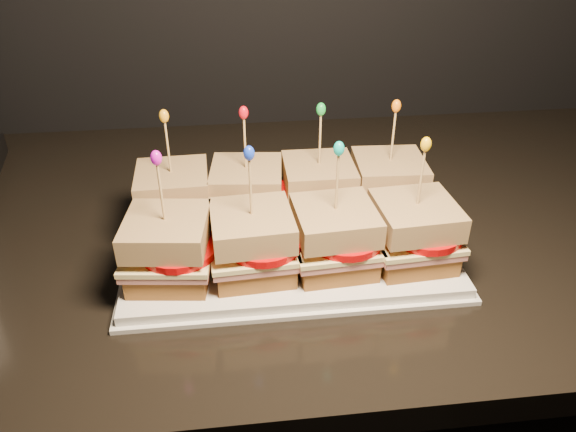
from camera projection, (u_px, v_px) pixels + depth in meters
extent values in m
cube|color=black|center=(201.00, 430.00, 1.04)|extent=(2.46, 0.67, 0.85)
cube|color=black|center=(175.00, 231.00, 0.80)|extent=(2.50, 0.71, 0.04)
cube|color=white|center=(288.00, 246.00, 0.73)|extent=(0.40, 0.25, 0.02)
cube|color=white|center=(288.00, 250.00, 0.73)|extent=(0.41, 0.26, 0.01)
cube|color=brown|center=(176.00, 216.00, 0.75)|extent=(0.09, 0.09, 0.02)
cube|color=#C56E65|center=(175.00, 205.00, 0.74)|extent=(0.10, 0.10, 0.01)
cube|color=#F9E897|center=(174.00, 201.00, 0.74)|extent=(0.10, 0.10, 0.01)
cylinder|color=red|center=(183.00, 197.00, 0.73)|extent=(0.09, 0.09, 0.01)
cube|color=#63390E|center=(172.00, 182.00, 0.72)|extent=(0.09, 0.09, 0.03)
cylinder|color=tan|center=(168.00, 150.00, 0.70)|extent=(0.00, 0.00, 0.09)
ellipsoid|color=orange|center=(164.00, 116.00, 0.67)|extent=(0.01, 0.01, 0.02)
cube|color=brown|center=(248.00, 211.00, 0.76)|extent=(0.10, 0.10, 0.02)
cube|color=#C56E65|center=(247.00, 201.00, 0.75)|extent=(0.11, 0.10, 0.01)
cube|color=#F9E897|center=(247.00, 196.00, 0.75)|extent=(0.11, 0.11, 0.01)
cylinder|color=red|center=(256.00, 193.00, 0.74)|extent=(0.09, 0.09, 0.01)
cube|color=#63390E|center=(246.00, 178.00, 0.73)|extent=(0.10, 0.10, 0.03)
cylinder|color=tan|center=(245.00, 146.00, 0.71)|extent=(0.00, 0.00, 0.09)
ellipsoid|color=red|center=(244.00, 113.00, 0.68)|extent=(0.01, 0.01, 0.02)
cube|color=brown|center=(318.00, 207.00, 0.77)|extent=(0.09, 0.09, 0.02)
cube|color=#C56E65|center=(318.00, 197.00, 0.76)|extent=(0.10, 0.10, 0.01)
cube|color=#F9E897|center=(318.00, 192.00, 0.76)|extent=(0.10, 0.10, 0.01)
cylinder|color=red|center=(328.00, 189.00, 0.75)|extent=(0.09, 0.09, 0.01)
cube|color=#63390E|center=(319.00, 174.00, 0.74)|extent=(0.09, 0.09, 0.03)
cylinder|color=tan|center=(320.00, 143.00, 0.72)|extent=(0.00, 0.00, 0.09)
ellipsoid|color=green|center=(321.00, 109.00, 0.69)|extent=(0.01, 0.01, 0.02)
cube|color=brown|center=(386.00, 203.00, 0.78)|extent=(0.09, 0.09, 0.02)
cube|color=#C56E65|center=(387.00, 193.00, 0.77)|extent=(0.10, 0.10, 0.01)
cube|color=#F9E897|center=(388.00, 188.00, 0.76)|extent=(0.11, 0.10, 0.01)
cylinder|color=red|center=(398.00, 185.00, 0.76)|extent=(0.09, 0.09, 0.01)
cube|color=#63390E|center=(389.00, 170.00, 0.75)|extent=(0.10, 0.10, 0.03)
cylinder|color=tan|center=(393.00, 139.00, 0.73)|extent=(0.00, 0.00, 0.09)
ellipsoid|color=orange|center=(396.00, 106.00, 0.70)|extent=(0.01, 0.01, 0.02)
cube|color=brown|center=(171.00, 267.00, 0.65)|extent=(0.10, 0.10, 0.02)
cube|color=#C56E65|center=(170.00, 256.00, 0.64)|extent=(0.11, 0.11, 0.01)
cube|color=#F9E897|center=(169.00, 251.00, 0.64)|extent=(0.11, 0.11, 0.01)
cylinder|color=red|center=(179.00, 248.00, 0.63)|extent=(0.09, 0.09, 0.01)
cube|color=#63390E|center=(166.00, 231.00, 0.63)|extent=(0.10, 0.10, 0.03)
cylinder|color=tan|center=(161.00, 196.00, 0.60)|extent=(0.00, 0.00, 0.09)
ellipsoid|color=#D710CE|center=(156.00, 158.00, 0.58)|extent=(0.01, 0.01, 0.02)
cube|color=brown|center=(253.00, 262.00, 0.66)|extent=(0.09, 0.09, 0.02)
cube|color=#C56E65|center=(253.00, 250.00, 0.65)|extent=(0.10, 0.10, 0.01)
cube|color=#F9E897|center=(253.00, 245.00, 0.65)|extent=(0.11, 0.10, 0.01)
cylinder|color=red|center=(263.00, 242.00, 0.64)|extent=(0.09, 0.09, 0.01)
cube|color=#63390E|center=(252.00, 226.00, 0.63)|extent=(0.10, 0.10, 0.03)
cylinder|color=tan|center=(251.00, 191.00, 0.61)|extent=(0.00, 0.00, 0.09)
ellipsoid|color=blue|center=(249.00, 153.00, 0.59)|extent=(0.01, 0.01, 0.02)
cube|color=brown|center=(333.00, 256.00, 0.67)|extent=(0.09, 0.09, 0.02)
cube|color=#C56E65|center=(334.00, 245.00, 0.66)|extent=(0.10, 0.10, 0.01)
cube|color=#F9E897|center=(334.00, 240.00, 0.66)|extent=(0.11, 0.10, 0.01)
cylinder|color=red|center=(346.00, 237.00, 0.65)|extent=(0.09, 0.09, 0.01)
cube|color=#63390E|center=(335.00, 220.00, 0.64)|extent=(0.10, 0.10, 0.03)
cylinder|color=tan|center=(337.00, 186.00, 0.62)|extent=(0.00, 0.00, 0.09)
ellipsoid|color=#08C2B3|center=(339.00, 149.00, 0.60)|extent=(0.01, 0.01, 0.02)
cube|color=brown|center=(411.00, 251.00, 0.68)|extent=(0.09, 0.09, 0.02)
cube|color=#C56E65|center=(412.00, 240.00, 0.67)|extent=(0.10, 0.10, 0.01)
cube|color=#F9E897|center=(413.00, 235.00, 0.67)|extent=(0.11, 0.10, 0.01)
cylinder|color=red|center=(425.00, 232.00, 0.66)|extent=(0.09, 0.09, 0.01)
cube|color=#63390E|center=(416.00, 215.00, 0.65)|extent=(0.10, 0.10, 0.03)
cylinder|color=tan|center=(421.00, 181.00, 0.63)|extent=(0.00, 0.00, 0.09)
ellipsoid|color=#F6B70B|center=(426.00, 144.00, 0.61)|extent=(0.01, 0.01, 0.02)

